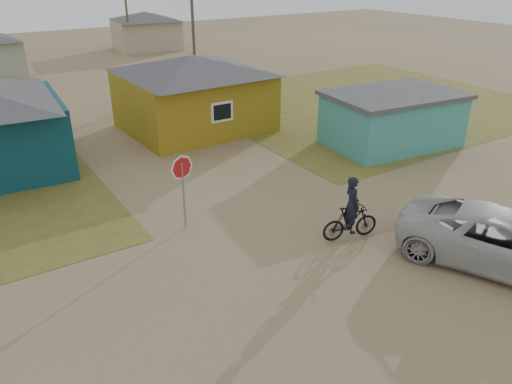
% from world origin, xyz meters
% --- Properties ---
extents(ground, '(120.00, 120.00, 0.00)m').
position_xyz_m(ground, '(0.00, 0.00, 0.00)').
color(ground, '#917953').
extents(grass_ne, '(20.00, 18.00, 0.00)m').
position_xyz_m(grass_ne, '(14.00, 13.00, 0.01)').
color(grass_ne, olive).
rests_on(grass_ne, ground).
extents(house_yellow, '(7.72, 6.76, 3.90)m').
position_xyz_m(house_yellow, '(2.50, 14.00, 2.00)').
color(house_yellow, olive).
rests_on(house_yellow, ground).
extents(shed_turquoise, '(6.71, 4.93, 2.60)m').
position_xyz_m(shed_turquoise, '(9.50, 6.50, 1.31)').
color(shed_turquoise, teal).
rests_on(shed_turquoise, ground).
extents(house_beige_east, '(6.95, 6.05, 3.60)m').
position_xyz_m(house_beige_east, '(10.00, 40.00, 1.86)').
color(house_beige_east, tan).
rests_on(house_beige_east, ground).
extents(utility_pole_near, '(1.40, 0.20, 8.00)m').
position_xyz_m(utility_pole_near, '(6.50, 22.00, 4.14)').
color(utility_pole_near, brown).
rests_on(utility_pole_near, ground).
extents(utility_pole_far, '(1.40, 0.20, 8.00)m').
position_xyz_m(utility_pole_far, '(7.50, 38.00, 4.14)').
color(utility_pole_far, brown).
rests_on(utility_pole_far, ground).
extents(stop_sign, '(0.86, 0.20, 2.65)m').
position_xyz_m(stop_sign, '(-2.72, 4.25, 1.93)').
color(stop_sign, gray).
rests_on(stop_sign, ground).
extents(cyclist, '(2.03, 1.02, 2.21)m').
position_xyz_m(cyclist, '(1.52, 0.64, 0.81)').
color(cyclist, black).
rests_on(cyclist, ground).
extents(vehicle, '(5.11, 6.73, 1.70)m').
position_xyz_m(vehicle, '(4.28, -3.02, 0.85)').
color(vehicle, '#B4B4B0').
rests_on(vehicle, ground).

